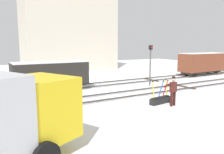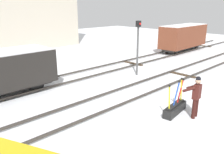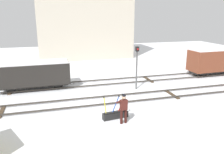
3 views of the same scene
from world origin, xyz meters
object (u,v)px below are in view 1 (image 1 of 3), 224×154
switch_lever_frame (160,99)px  rail_worker (173,89)px  signal_post (150,61)px  freight_car_mid_siding (50,74)px  freight_car_back_track (202,63)px

switch_lever_frame → rail_worker: (0.25, -0.71, 0.72)m
signal_post → switch_lever_frame: bearing=-123.6°
freight_car_mid_siding → freight_car_back_track: bearing=-1.1°
signal_post → freight_car_back_track: size_ratio=0.56×
switch_lever_frame → freight_car_mid_siding: (-4.66, 6.93, 1.04)m
switch_lever_frame → rail_worker: size_ratio=0.91×
rail_worker → freight_car_mid_siding: freight_car_mid_siding is taller
rail_worker → freight_car_back_track: 14.57m
switch_lever_frame → rail_worker: rail_worker is taller
signal_post → freight_car_mid_siding: size_ratio=0.63×
freight_car_back_track → freight_car_mid_siding: 17.30m
signal_post → freight_car_mid_siding: signal_post is taller
rail_worker → signal_post: bearing=54.7°
freight_car_back_track → freight_car_mid_siding: bearing=178.1°
switch_lever_frame → signal_post: signal_post is taller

